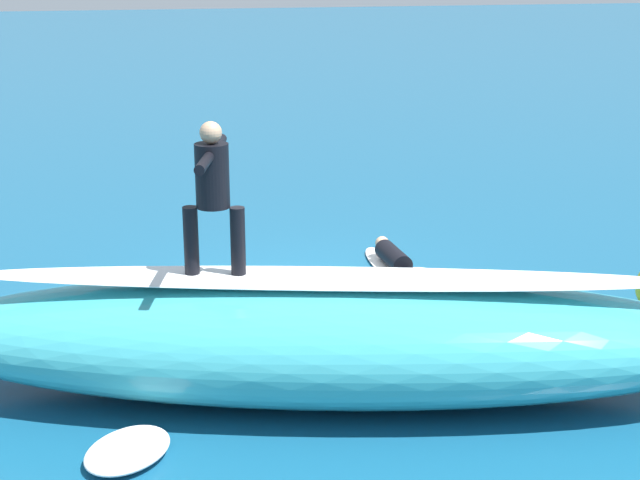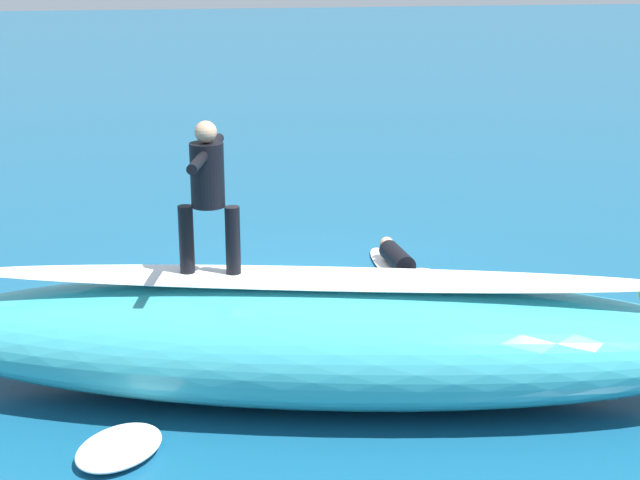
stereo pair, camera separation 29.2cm
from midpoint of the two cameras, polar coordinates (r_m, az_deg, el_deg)
The scene contains 10 objects.
ground_plane at distance 12.63m, azimuth -1.59°, elevation -3.43°, with size 120.00×120.00×0.00m, color #145175.
wave_crest at distance 9.74m, azimuth -0.57°, elevation -5.97°, with size 8.43×2.02×1.24m, color teal.
wave_foam_lip at distance 9.50m, azimuth -0.58°, elevation -2.32°, with size 7.17×0.71×0.08m, color white.
surfboard_riding at distance 9.61m, azimuth -7.12°, elevation -2.26°, with size 2.13×0.50×0.07m, color #EAE5C6.
surfer_riding at distance 9.34m, azimuth -7.33°, elevation 3.15°, with size 0.60×1.44×1.55m.
surfboard_paddling at distance 13.62m, azimuth 3.78°, elevation -1.75°, with size 2.11×0.48×0.07m, color silver.
surfer_paddling at distance 13.45m, azimuth 3.97°, elevation -1.26°, with size 0.38×1.70×0.30m.
foam_patch_near at distance 9.02m, azimuth -12.37°, elevation -12.18°, with size 0.93×0.68×0.17m, color white.
foam_patch_mid at distance 12.13m, azimuth -15.69°, elevation -4.74°, with size 0.91×0.68×0.09m, color white.
foam_patch_far at distance 13.19m, azimuth 5.85°, elevation -2.36°, with size 1.04×0.64×0.10m, color white.
Camera 1 is at (2.25, 11.60, 4.46)m, focal length 53.49 mm.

